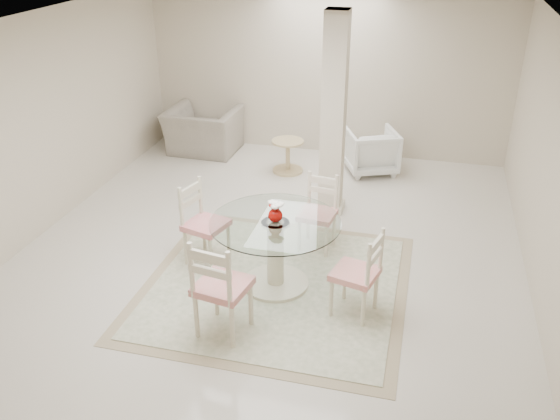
% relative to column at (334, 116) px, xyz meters
% --- Properties ---
extents(ground, '(7.00, 7.00, 0.00)m').
position_rel_column_xyz_m(ground, '(-0.50, -1.30, -1.35)').
color(ground, silver).
rests_on(ground, ground).
extents(room_shell, '(6.02, 7.02, 2.71)m').
position_rel_column_xyz_m(room_shell, '(-0.50, -1.30, 0.51)').
color(room_shell, beige).
rests_on(room_shell, ground).
extents(column, '(0.30, 0.30, 2.70)m').
position_rel_column_xyz_m(column, '(0.00, 0.00, 0.00)').
color(column, beige).
rests_on(column, ground).
extents(area_rug, '(2.88, 2.88, 0.02)m').
position_rel_column_xyz_m(area_rug, '(-0.25, -2.05, -1.34)').
color(area_rug, tan).
rests_on(area_rug, ground).
extents(dining_table, '(1.40, 1.40, 0.81)m').
position_rel_column_xyz_m(dining_table, '(-0.25, -2.05, -0.94)').
color(dining_table, beige).
rests_on(dining_table, ground).
extents(red_vase, '(0.18, 0.17, 0.24)m').
position_rel_column_xyz_m(red_vase, '(-0.25, -2.05, -0.42)').
color(red_vase, '#9F0904').
rests_on(red_vase, dining_table).
extents(dining_chair_east, '(0.52, 0.52, 1.07)m').
position_rel_column_xyz_m(dining_chair_east, '(0.72, -2.35, -0.79)').
color(dining_chair_east, '#EEE4C4').
rests_on(dining_chair_east, ground).
extents(dining_chair_north, '(0.46, 0.46, 1.04)m').
position_rel_column_xyz_m(dining_chair_north, '(0.04, -1.08, -0.80)').
color(dining_chair_north, '#F1E3C6').
rests_on(dining_chair_north, ground).
extents(dining_chair_west, '(0.54, 0.54, 1.10)m').
position_rel_column_xyz_m(dining_chair_west, '(-1.23, -1.74, -0.77)').
color(dining_chair_west, beige).
rests_on(dining_chair_west, ground).
extents(dining_chair_south, '(0.55, 0.55, 1.20)m').
position_rel_column_xyz_m(dining_chair_south, '(-0.55, -3.03, -0.72)').
color(dining_chair_south, beige).
rests_on(dining_chair_south, ground).
extents(recliner_taupe, '(1.20, 1.06, 0.76)m').
position_rel_column_xyz_m(recliner_taupe, '(-2.50, 1.63, -0.97)').
color(recliner_taupe, '#9D9482').
rests_on(recliner_taupe, ground).
extents(armchair_white, '(0.99, 1.00, 0.70)m').
position_rel_column_xyz_m(armchair_white, '(0.39, 1.48, -1.00)').
color(armchair_white, white).
rests_on(armchair_white, ground).
extents(side_table, '(0.51, 0.51, 0.53)m').
position_rel_column_xyz_m(side_table, '(-0.89, 1.14, -1.11)').
color(side_table, '#D5B783').
rests_on(side_table, ground).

